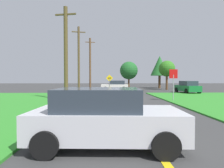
{
  "coord_description": "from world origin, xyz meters",
  "views": [
    {
      "loc": [
        -1.3,
        -17.44,
        1.89
      ],
      "look_at": [
        -0.84,
        2.18,
        1.33
      ],
      "focal_mm": 28.93,
      "sensor_mm": 36.0,
      "label": 1
    }
  ],
  "objects_px": {
    "car_on_crossroad": "(188,87)",
    "direction_sign": "(109,82)",
    "stop_sign": "(173,79)",
    "utility_pole_far": "(90,63)",
    "oak_tree_left": "(129,71)",
    "oak_tree_right": "(167,69)",
    "pine_tree_center": "(160,66)",
    "utility_pole_near": "(66,53)",
    "car_behind_on_main_road": "(105,117)",
    "utility_pole_mid": "(79,59)",
    "car_approaching_junction": "(115,86)"
  },
  "relations": [
    {
      "from": "car_approaching_junction",
      "to": "utility_pole_mid",
      "type": "distance_m",
      "value": 7.71
    },
    {
      "from": "pine_tree_center",
      "to": "oak_tree_right",
      "type": "height_order",
      "value": "pine_tree_center"
    },
    {
      "from": "car_on_crossroad",
      "to": "direction_sign",
      "type": "distance_m",
      "value": 10.4
    },
    {
      "from": "utility_pole_far",
      "to": "oak_tree_left",
      "type": "height_order",
      "value": "utility_pole_far"
    },
    {
      "from": "utility_pole_mid",
      "to": "oak_tree_left",
      "type": "bearing_deg",
      "value": 55.88
    },
    {
      "from": "car_behind_on_main_road",
      "to": "car_on_crossroad",
      "type": "height_order",
      "value": "same"
    },
    {
      "from": "car_approaching_junction",
      "to": "car_on_crossroad",
      "type": "distance_m",
      "value": 10.67
    },
    {
      "from": "stop_sign",
      "to": "direction_sign",
      "type": "height_order",
      "value": "stop_sign"
    },
    {
      "from": "stop_sign",
      "to": "utility_pole_mid",
      "type": "distance_m",
      "value": 13.33
    },
    {
      "from": "car_behind_on_main_road",
      "to": "pine_tree_center",
      "type": "bearing_deg",
      "value": 73.71
    },
    {
      "from": "oak_tree_left",
      "to": "oak_tree_right",
      "type": "height_order",
      "value": "oak_tree_left"
    },
    {
      "from": "car_on_crossroad",
      "to": "utility_pole_far",
      "type": "bearing_deg",
      "value": 51.7
    },
    {
      "from": "stop_sign",
      "to": "utility_pole_mid",
      "type": "xyz_separation_m",
      "value": [
        -9.44,
        9.04,
        2.63
      ]
    },
    {
      "from": "stop_sign",
      "to": "direction_sign",
      "type": "relative_size",
      "value": 1.1
    },
    {
      "from": "stop_sign",
      "to": "pine_tree_center",
      "type": "height_order",
      "value": "pine_tree_center"
    },
    {
      "from": "oak_tree_left",
      "to": "stop_sign",
      "type": "bearing_deg",
      "value": -86.34
    },
    {
      "from": "utility_pole_mid",
      "to": "direction_sign",
      "type": "distance_m",
      "value": 5.13
    },
    {
      "from": "utility_pole_near",
      "to": "utility_pole_mid",
      "type": "distance_m",
      "value": 9.05
    },
    {
      "from": "utility_pole_far",
      "to": "oak_tree_right",
      "type": "xyz_separation_m",
      "value": [
        13.41,
        -2.38,
        -1.14
      ]
    },
    {
      "from": "car_behind_on_main_road",
      "to": "direction_sign",
      "type": "distance_m",
      "value": 18.49
    },
    {
      "from": "car_on_crossroad",
      "to": "pine_tree_center",
      "type": "bearing_deg",
      "value": -3.18
    },
    {
      "from": "utility_pole_mid",
      "to": "pine_tree_center",
      "type": "distance_m",
      "value": 18.78
    },
    {
      "from": "utility_pole_mid",
      "to": "stop_sign",
      "type": "bearing_deg",
      "value": -43.75
    },
    {
      "from": "utility_pole_mid",
      "to": "utility_pole_far",
      "type": "bearing_deg",
      "value": 85.99
    },
    {
      "from": "utility_pole_near",
      "to": "utility_pole_mid",
      "type": "relative_size",
      "value": 0.89
    },
    {
      "from": "oak_tree_left",
      "to": "oak_tree_right",
      "type": "distance_m",
      "value": 7.97
    },
    {
      "from": "oak_tree_left",
      "to": "utility_pole_near",
      "type": "bearing_deg",
      "value": -110.21
    },
    {
      "from": "utility_pole_near",
      "to": "oak_tree_right",
      "type": "relative_size",
      "value": 1.56
    },
    {
      "from": "direction_sign",
      "to": "oak_tree_left",
      "type": "height_order",
      "value": "oak_tree_left"
    },
    {
      "from": "stop_sign",
      "to": "car_approaching_junction",
      "type": "distance_m",
      "value": 14.25
    },
    {
      "from": "oak_tree_left",
      "to": "oak_tree_right",
      "type": "relative_size",
      "value": 1.07
    },
    {
      "from": "direction_sign",
      "to": "car_on_crossroad",
      "type": "bearing_deg",
      "value": 0.68
    },
    {
      "from": "utility_pole_far",
      "to": "direction_sign",
      "type": "xyz_separation_m",
      "value": [
        3.46,
        -9.68,
        -3.24
      ]
    },
    {
      "from": "direction_sign",
      "to": "pine_tree_center",
      "type": "xyz_separation_m",
      "value": [
        10.27,
        12.76,
        3.0
      ]
    },
    {
      "from": "stop_sign",
      "to": "utility_pole_far",
      "type": "height_order",
      "value": "utility_pole_far"
    },
    {
      "from": "car_behind_on_main_road",
      "to": "oak_tree_right",
      "type": "height_order",
      "value": "oak_tree_right"
    },
    {
      "from": "car_on_crossroad",
      "to": "oak_tree_left",
      "type": "relative_size",
      "value": 0.79
    },
    {
      "from": "utility_pole_mid",
      "to": "utility_pole_far",
      "type": "distance_m",
      "value": 9.05
    },
    {
      "from": "stop_sign",
      "to": "car_on_crossroad",
      "type": "distance_m",
      "value": 9.94
    },
    {
      "from": "car_behind_on_main_road",
      "to": "direction_sign",
      "type": "relative_size",
      "value": 1.72
    },
    {
      "from": "stop_sign",
      "to": "car_behind_on_main_road",
      "type": "xyz_separation_m",
      "value": [
        -5.66,
        -10.09,
        -1.1
      ]
    },
    {
      "from": "utility_pole_mid",
      "to": "oak_tree_left",
      "type": "relative_size",
      "value": 1.65
    },
    {
      "from": "direction_sign",
      "to": "oak_tree_left",
      "type": "distance_m",
      "value": 13.38
    },
    {
      "from": "stop_sign",
      "to": "direction_sign",
      "type": "distance_m",
      "value": 9.95
    },
    {
      "from": "car_approaching_junction",
      "to": "oak_tree_right",
      "type": "xyz_separation_m",
      "value": [
        9.0,
        2.18,
        2.81
      ]
    },
    {
      "from": "stop_sign",
      "to": "pine_tree_center",
      "type": "xyz_separation_m",
      "value": [
        4.92,
        21.14,
        2.62
      ]
    },
    {
      "from": "utility_pole_mid",
      "to": "pine_tree_center",
      "type": "relative_size",
      "value": 1.35
    },
    {
      "from": "stop_sign",
      "to": "car_approaching_junction",
      "type": "xyz_separation_m",
      "value": [
        -4.39,
        13.51,
        -1.1
      ]
    },
    {
      "from": "car_on_crossroad",
      "to": "direction_sign",
      "type": "bearing_deg",
      "value": 87.03
    },
    {
      "from": "car_on_crossroad",
      "to": "utility_pole_near",
      "type": "xyz_separation_m",
      "value": [
        -14.09,
        -8.5,
        3.23
      ]
    }
  ]
}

